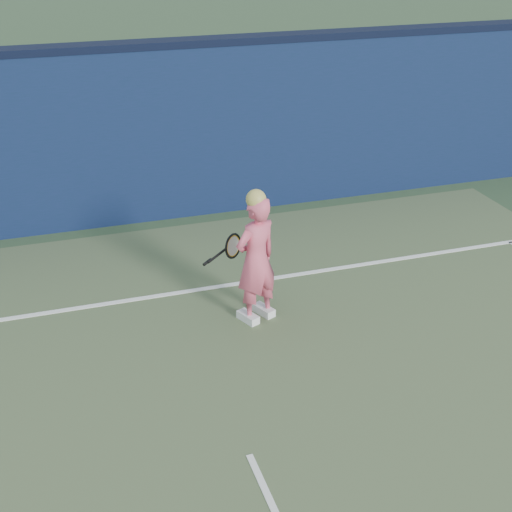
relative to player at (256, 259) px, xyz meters
name	(u,v)px	position (x,y,z in m)	size (l,w,h in m)	color
backstop_wall	(135,138)	(-0.76, 3.33, 0.49)	(24.00, 0.40, 2.50)	#0C1B38
wall_cap	(128,46)	(-0.76, 3.33, 1.79)	(24.00, 0.42, 0.10)	black
player	(256,259)	(0.00, 0.00, 0.00)	(0.64, 0.54, 1.58)	#E05772
racket	(231,247)	(-0.17, 0.40, -0.02)	(0.54, 0.28, 0.31)	black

